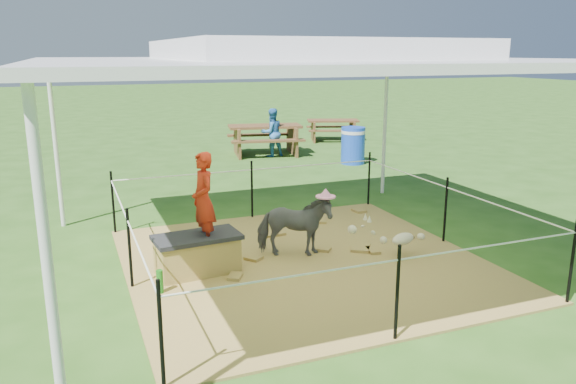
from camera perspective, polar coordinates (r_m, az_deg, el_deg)
name	(u,v)px	position (r m, az deg, el deg)	size (l,w,h in m)	color
ground	(304,263)	(7.61, 1.68, -7.25)	(90.00, 90.00, 0.00)	#2D5919
hay_patch	(304,262)	(7.60, 1.68, -7.14)	(4.60, 4.60, 0.03)	brown
canopy_tent	(306,58)	(7.09, 1.84, 13.47)	(6.30, 6.30, 2.90)	silver
rope_fence	(305,217)	(7.40, 1.72, -2.60)	(4.54, 4.54, 1.00)	black
straw_bale	(198,256)	(7.24, -9.16, -6.43)	(1.00, 0.50, 0.45)	olive
dark_cloth	(197,237)	(7.15, -9.24, -4.55)	(1.07, 0.56, 0.06)	black
woman	(203,192)	(7.01, -8.63, -0.02)	(0.44, 0.29, 1.20)	#B62411
green_bottle	(160,282)	(6.76, -12.88, -8.86)	(0.08, 0.08, 0.28)	#1A6F18
pony	(294,226)	(7.64, 0.62, -3.50)	(0.46, 1.01, 0.85)	#49494E
pink_hat	(294,191)	(7.51, 0.63, 0.06)	(0.27, 0.27, 0.12)	pink
foal	(403,237)	(7.85, 11.61, -4.48)	(0.99, 0.55, 0.55)	#BCAD89
trash_barrel	(353,145)	(14.33, 6.62, 4.72)	(0.60, 0.60, 0.93)	blue
picnic_table_near	(265,140)	(15.52, -2.35, 5.31)	(1.97, 1.42, 0.82)	#522F1C
picnic_table_far	(333,130)	(18.07, 4.57, 6.28)	(1.61, 1.16, 0.67)	brown
distant_person	(272,133)	(15.21, -1.66, 6.05)	(0.63, 0.49, 1.30)	#3478C3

